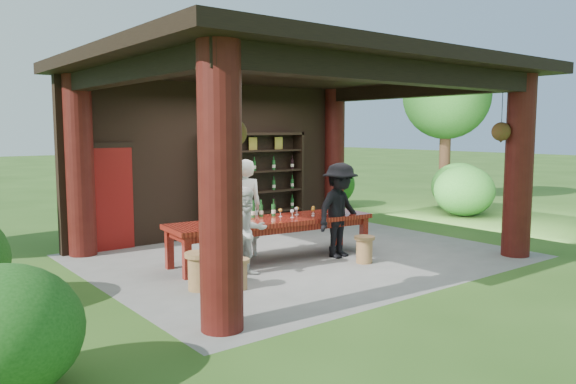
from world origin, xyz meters
TOP-DOWN VIEW (x-y plane):
  - ground at (0.00, 0.00)m, footprint 90.00×90.00m
  - pavilion at (-0.01, 0.43)m, footprint 7.50×6.00m
  - wine_shelf at (0.64, 2.45)m, footprint 2.56×0.39m
  - tasting_table at (-0.63, 0.05)m, footprint 3.86×1.35m
  - stool_near_left at (-2.10, -1.11)m, footprint 0.34×0.34m
  - stool_near_right at (0.52, -1.10)m, footprint 0.36×0.36m
  - stool_far_left at (-2.56, -0.80)m, footprint 0.42×0.42m
  - host at (-0.81, 0.66)m, footprint 0.75×0.61m
  - guest_woman at (-1.58, -0.59)m, footprint 0.69×0.54m
  - guest_man at (0.50, -0.49)m, footprint 1.20×0.81m
  - table_bottles at (-0.63, 0.34)m, footprint 0.48×0.16m
  - table_glasses at (0.04, 0.02)m, footprint 0.94×0.37m
  - napkin_basket at (-1.60, 0.07)m, footprint 0.28×0.21m
  - shrubs at (2.69, 0.84)m, footprint 14.66×8.83m
  - trees at (4.04, 1.39)m, footprint 21.35×10.80m

SIDE VIEW (x-z plane):
  - ground at x=0.00m, z-range 0.00..0.00m
  - stool_near_left at x=-2.10m, z-range 0.01..0.46m
  - stool_near_right at x=0.52m, z-range 0.01..0.49m
  - stool_far_left at x=-2.56m, z-range 0.02..0.57m
  - shrubs at x=2.69m, z-range -0.12..1.24m
  - tasting_table at x=-0.63m, z-range 0.26..1.01m
  - guest_woman at x=-1.58m, z-range 0.00..1.43m
  - napkin_basket at x=-1.60m, z-range 0.75..0.89m
  - table_glasses at x=0.04m, z-range 0.75..0.90m
  - guest_man at x=0.50m, z-range 0.00..1.72m
  - host at x=-0.81m, z-range 0.00..1.78m
  - table_bottles at x=-0.63m, z-range 0.75..1.06m
  - wine_shelf at x=0.64m, z-range 0.00..2.26m
  - pavilion at x=-0.01m, z-range 0.33..3.93m
  - trees at x=4.04m, z-range 0.97..5.77m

